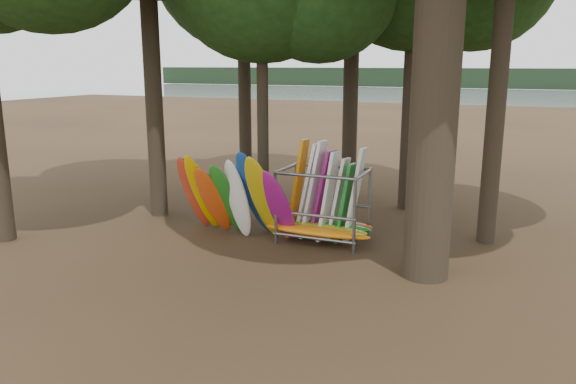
% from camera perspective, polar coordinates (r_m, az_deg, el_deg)
% --- Properties ---
extents(ground, '(120.00, 120.00, 0.00)m').
position_cam_1_polar(ground, '(15.18, -2.80, -6.28)').
color(ground, '#47331E').
rests_on(ground, ground).
extents(lake, '(160.00, 160.00, 0.00)m').
position_cam_1_polar(lake, '(73.31, 18.41, 8.40)').
color(lake, gray).
rests_on(lake, ground).
extents(far_shore, '(160.00, 4.00, 4.00)m').
position_cam_1_polar(far_shore, '(123.06, 20.63, 10.75)').
color(far_shore, black).
rests_on(far_shore, ground).
extents(kayak_row, '(3.77, 2.32, 2.87)m').
position_cam_1_polar(kayak_row, '(16.21, -5.55, -0.57)').
color(kayak_row, '#B0311C').
rests_on(kayak_row, ground).
extents(storage_rack, '(3.10, 1.52, 2.91)m').
position_cam_1_polar(storage_rack, '(15.98, 3.61, -1.59)').
color(storage_rack, slate).
rests_on(storage_rack, ground).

